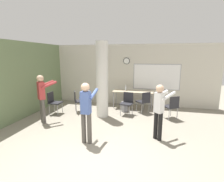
# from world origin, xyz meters

# --- Properties ---
(ground_plane) EXTENTS (24.00, 24.00, 0.00)m
(ground_plane) POSITION_xyz_m (0.00, 0.00, 0.00)
(ground_plane) COLOR gray
(wall_left_accent) EXTENTS (0.12, 7.00, 2.80)m
(wall_left_accent) POSITION_xyz_m (-3.50, 2.50, 1.40)
(wall_left_accent) COLOR #6B7F56
(wall_left_accent) RESTS_ON ground_plane
(wall_back) EXTENTS (8.00, 0.15, 2.80)m
(wall_back) POSITION_xyz_m (0.03, 5.06, 1.40)
(wall_back) COLOR beige
(wall_back) RESTS_ON ground_plane
(support_pillar) EXTENTS (0.44, 0.44, 2.80)m
(support_pillar) POSITION_xyz_m (-0.65, 3.08, 1.40)
(support_pillar) COLOR silver
(support_pillar) RESTS_ON ground_plane
(folding_table) EXTENTS (1.75, 0.64, 0.75)m
(folding_table) POSITION_xyz_m (0.35, 4.47, 0.70)
(folding_table) COLOR tan
(folding_table) RESTS_ON ground_plane
(bottle_on_table) EXTENTS (0.06, 0.06, 0.26)m
(bottle_on_table) POSITION_xyz_m (0.01, 4.52, 0.85)
(bottle_on_table) COLOR silver
(bottle_on_table) RESTS_ON folding_table
(waste_bin) EXTENTS (0.28, 0.28, 0.40)m
(waste_bin) POSITION_xyz_m (0.09, 3.86, 0.20)
(waste_bin) COLOR gray
(waste_bin) RESTS_ON ground_plane
(chair_table_right) EXTENTS (0.62, 0.62, 0.87)m
(chair_table_right) POSITION_xyz_m (0.87, 3.85, 0.51)
(chair_table_right) COLOR #232328
(chair_table_right) RESTS_ON ground_plane
(chair_near_pillar) EXTENTS (0.60, 0.60, 0.87)m
(chair_near_pillar) POSITION_xyz_m (-1.76, 3.36, 0.51)
(chair_near_pillar) COLOR #232328
(chair_near_pillar) RESTS_ON ground_plane
(chair_mid_room) EXTENTS (0.61, 0.61, 0.87)m
(chair_mid_room) POSITION_xyz_m (1.89, 3.36, 0.51)
(chair_mid_room) COLOR #232328
(chair_mid_room) RESTS_ON ground_plane
(chair_by_left_wall) EXTENTS (0.44, 0.44, 0.87)m
(chair_by_left_wall) POSITION_xyz_m (-2.62, 2.93, 0.51)
(chair_by_left_wall) COLOR #232328
(chair_by_left_wall) RESTS_ON ground_plane
(chair_table_front) EXTENTS (0.52, 0.52, 0.87)m
(chair_table_front) POSITION_xyz_m (0.24, 3.50, 0.51)
(chair_table_front) COLOR #232328
(chair_table_front) RESTS_ON ground_plane
(person_watching_back) EXTENTS (0.61, 0.65, 1.65)m
(person_watching_back) POSITION_xyz_m (-2.44, 1.99, 0.97)
(person_watching_back) COLOR #514C47
(person_watching_back) RESTS_ON ground_plane
(person_playing_side) EXTENTS (0.58, 0.61, 1.54)m
(person_playing_side) POSITION_xyz_m (1.39, 1.61, 0.91)
(person_playing_side) COLOR black
(person_playing_side) RESTS_ON ground_plane
(person_playing_front) EXTENTS (0.37, 0.64, 1.62)m
(person_playing_front) POSITION_xyz_m (-0.46, 0.98, 0.95)
(person_playing_front) COLOR #514C47
(person_playing_front) RESTS_ON ground_plane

